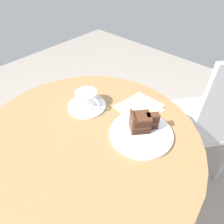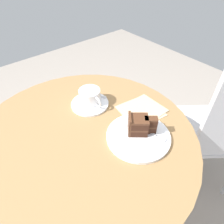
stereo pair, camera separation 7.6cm
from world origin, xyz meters
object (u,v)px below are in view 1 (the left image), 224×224
at_px(teaspoon, 94,97).
at_px(cafe_chair, 214,118).
at_px(coffee_cup, 87,98).
at_px(fork, 154,129).
at_px(saucer, 87,106).
at_px(napkin, 140,107).
at_px(cake_plate, 141,133).
at_px(cake_slice, 142,122).

relative_size(teaspoon, cafe_chair, 0.09).
distance_m(coffee_cup, fork, 0.30).
xyz_separation_m(saucer, fork, (0.29, 0.07, 0.01)).
bearing_deg(teaspoon, napkin, -9.40).
bearing_deg(saucer, fork, 12.97).
height_order(coffee_cup, teaspoon, coffee_cup).
height_order(teaspoon, cake_plate, teaspoon).
xyz_separation_m(napkin, cafe_chair, (0.23, 0.37, -0.18)).
bearing_deg(teaspoon, coffee_cup, -115.75).
height_order(napkin, cafe_chair, cafe_chair).
bearing_deg(saucer, cake_plate, 5.76).
distance_m(coffee_cup, teaspoon, 0.06).
xyz_separation_m(coffee_cup, cake_slice, (0.25, 0.03, 0.01)).
distance_m(teaspoon, cafe_chair, 0.65).
bearing_deg(cake_slice, napkin, 127.64).
height_order(fork, napkin, fork).
distance_m(cake_plate, cake_slice, 0.04).
relative_size(cake_plate, fork, 1.57).
xyz_separation_m(cake_slice, napkin, (-0.08, 0.11, -0.04)).
xyz_separation_m(saucer, teaspoon, (-0.01, 0.06, 0.01)).
relative_size(saucer, coffee_cup, 1.31).
bearing_deg(coffee_cup, teaspoon, 99.87).
xyz_separation_m(coffee_cup, fork, (0.29, 0.06, -0.03)).
bearing_deg(fork, saucer, 178.96).
bearing_deg(cake_plate, fork, 56.25).
bearing_deg(coffee_cup, cafe_chair, 51.76).
relative_size(saucer, teaspoon, 1.84).
relative_size(teaspoon, napkin, 0.48).
bearing_deg(fork, napkin, 132.57).
bearing_deg(cake_slice, saucer, -171.03).
bearing_deg(cake_plate, saucer, -174.24).
height_order(coffee_cup, cake_plate, coffee_cup).
distance_m(saucer, cake_slice, 0.26).
bearing_deg(teaspoon, cake_slice, -39.03).
distance_m(fork, napkin, 0.14).
xyz_separation_m(teaspoon, cafe_chair, (0.41, 0.46, -0.19)).
distance_m(cake_plate, napkin, 0.15).
height_order(coffee_cup, cake_slice, cake_slice).
height_order(cake_plate, napkin, cake_plate).
height_order(cake_slice, cafe_chair, cafe_chair).
height_order(saucer, napkin, saucer).
xyz_separation_m(cake_plate, fork, (0.03, 0.04, 0.01)).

